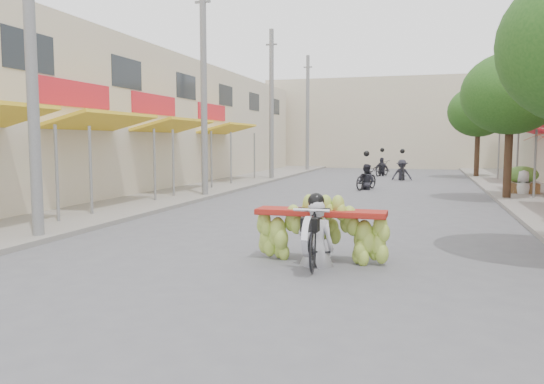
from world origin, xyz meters
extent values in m
plane|color=#56555B|center=(0.00, 0.00, 0.00)|extent=(120.00, 120.00, 0.00)
cube|color=gray|center=(-7.00, 15.00, 0.06)|extent=(4.00, 60.00, 0.12)
cube|color=beige|center=(-12.00, 14.00, 3.00)|extent=(8.00, 40.00, 6.00)
cylinder|color=slate|center=(-6.30, 4.80, 1.27)|extent=(0.08, 0.08, 2.55)
cube|color=gold|center=(-7.12, 8.00, 2.75)|extent=(1.77, 4.00, 0.53)
cylinder|color=slate|center=(-6.30, 6.20, 1.27)|extent=(0.08, 0.08, 2.55)
cylinder|color=slate|center=(-6.30, 9.80, 1.27)|extent=(0.08, 0.08, 2.55)
cube|color=red|center=(-8.00, 8.00, 3.60)|extent=(0.10, 3.50, 0.80)
cube|color=gold|center=(-7.12, 13.00, 2.75)|extent=(1.77, 4.00, 0.53)
cylinder|color=slate|center=(-6.30, 11.20, 1.27)|extent=(0.08, 0.08, 2.55)
cylinder|color=slate|center=(-6.30, 14.80, 1.27)|extent=(0.08, 0.08, 2.55)
cube|color=red|center=(-8.00, 13.00, 3.60)|extent=(0.10, 3.50, 0.80)
cube|color=gold|center=(-7.12, 19.00, 2.75)|extent=(1.77, 4.00, 0.53)
cylinder|color=slate|center=(-6.30, 17.20, 1.27)|extent=(0.08, 0.08, 2.55)
cylinder|color=slate|center=(-6.30, 20.80, 1.27)|extent=(0.08, 0.08, 2.55)
cube|color=red|center=(-8.00, 19.00, 3.60)|extent=(0.10, 3.50, 0.80)
cube|color=#1E2328|center=(-8.02, 6.00, 4.60)|extent=(0.08, 2.00, 1.10)
cube|color=#1E2328|center=(-8.02, 11.00, 4.60)|extent=(0.08, 2.00, 1.10)
cube|color=#1E2328|center=(-8.02, 16.00, 4.60)|extent=(0.08, 2.00, 1.10)
cube|color=#1E2328|center=(-8.02, 21.00, 4.60)|extent=(0.08, 2.00, 1.10)
cube|color=#1E2328|center=(-8.02, 26.00, 4.60)|extent=(0.08, 2.00, 1.10)
cube|color=#1E2328|center=(-8.02, 31.00, 4.60)|extent=(0.08, 2.00, 1.10)
cylinder|color=slate|center=(6.30, 14.10, 1.27)|extent=(0.08, 0.08, 2.55)
cylinder|color=slate|center=(6.30, 17.90, 1.27)|extent=(0.08, 0.08, 2.55)
cube|color=red|center=(7.12, 22.00, 2.75)|extent=(1.77, 4.20, 0.53)
cylinder|color=slate|center=(6.30, 20.10, 1.27)|extent=(0.08, 0.08, 2.55)
cylinder|color=slate|center=(6.30, 23.90, 1.27)|extent=(0.08, 0.08, 2.55)
cube|color=beige|center=(0.00, 38.00, 3.50)|extent=(20.00, 6.00, 7.00)
cylinder|color=slate|center=(-5.40, 3.00, 4.00)|extent=(0.24, 0.24, 8.00)
cylinder|color=slate|center=(-5.40, 12.00, 4.00)|extent=(0.24, 0.24, 8.00)
cube|color=slate|center=(-5.40, 12.00, 7.20)|extent=(0.60, 0.08, 0.08)
cylinder|color=slate|center=(-5.40, 21.00, 4.00)|extent=(0.24, 0.24, 8.00)
cube|color=slate|center=(-5.40, 21.00, 7.20)|extent=(0.60, 0.08, 0.08)
cylinder|color=slate|center=(-5.40, 30.00, 4.00)|extent=(0.24, 0.24, 8.00)
cube|color=slate|center=(-5.40, 30.00, 7.20)|extent=(0.60, 0.08, 0.08)
cylinder|color=#3A2719|center=(5.40, 14.00, 1.60)|extent=(0.28, 0.28, 3.20)
ellipsoid|color=#244F17|center=(5.40, 14.00, 3.80)|extent=(3.40, 3.40, 2.90)
cylinder|color=#3A2719|center=(5.40, 26.00, 1.60)|extent=(0.28, 0.28, 3.20)
ellipsoid|color=#244F17|center=(5.40, 26.00, 3.80)|extent=(3.40, 3.40, 2.90)
cube|color=brown|center=(6.20, 16.00, 0.37)|extent=(1.20, 0.80, 0.50)
ellipsoid|color=#5B9437|center=(6.20, 16.00, 0.95)|extent=(1.20, 0.88, 0.66)
imported|color=black|center=(0.82, 2.40, 0.56)|extent=(0.70, 1.94, 1.12)
cylinder|color=silver|center=(0.82, 1.75, 0.62)|extent=(0.10, 0.66, 0.66)
cube|color=black|center=(0.82, 1.85, 0.80)|extent=(0.28, 0.22, 0.22)
cylinder|color=silver|center=(0.82, 1.95, 1.02)|extent=(0.60, 0.05, 0.05)
cube|color=maroon|center=(0.82, 2.75, 0.88)|extent=(2.30, 0.55, 0.10)
imported|color=#B9B9C1|center=(0.82, 2.35, 1.16)|extent=(0.62, 0.46, 1.72)
sphere|color=black|center=(0.82, 2.32, 1.99)|extent=(0.28, 0.28, 0.28)
imported|color=silver|center=(6.20, 15.66, 1.02)|extent=(0.90, 0.55, 1.81)
imported|color=black|center=(0.09, 17.00, 0.49)|extent=(1.20, 1.87, 0.98)
imported|color=#27262E|center=(0.09, 17.00, 1.12)|extent=(0.91, 0.72, 1.65)
sphere|color=black|center=(0.09, 17.00, 1.58)|extent=(0.26, 0.26, 0.26)
imported|color=black|center=(1.37, 23.07, 0.52)|extent=(0.77, 1.82, 1.04)
imported|color=#27262E|center=(1.37, 23.07, 1.12)|extent=(1.13, 0.71, 1.65)
sphere|color=black|center=(1.37, 23.07, 1.58)|extent=(0.26, 0.26, 0.26)
imported|color=black|center=(0.05, 26.30, 0.47)|extent=(1.12, 1.78, 0.94)
imported|color=#27262E|center=(0.05, 26.30, 1.12)|extent=(1.09, 0.83, 1.65)
sphere|color=black|center=(0.05, 26.30, 1.58)|extent=(0.26, 0.26, 0.26)
camera|label=1|loc=(2.58, -6.43, 2.15)|focal=35.00mm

